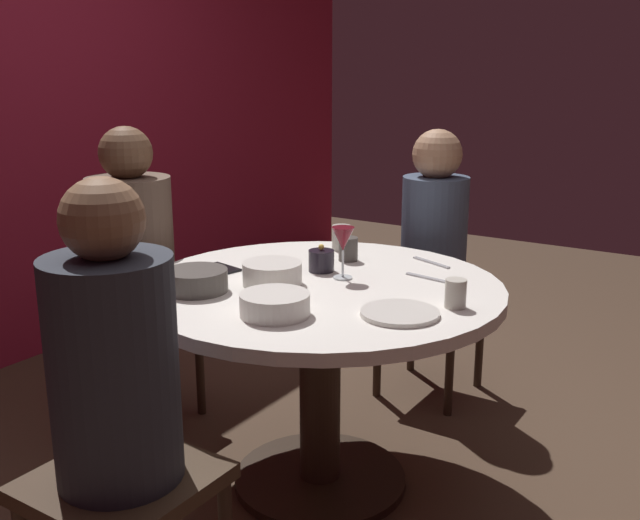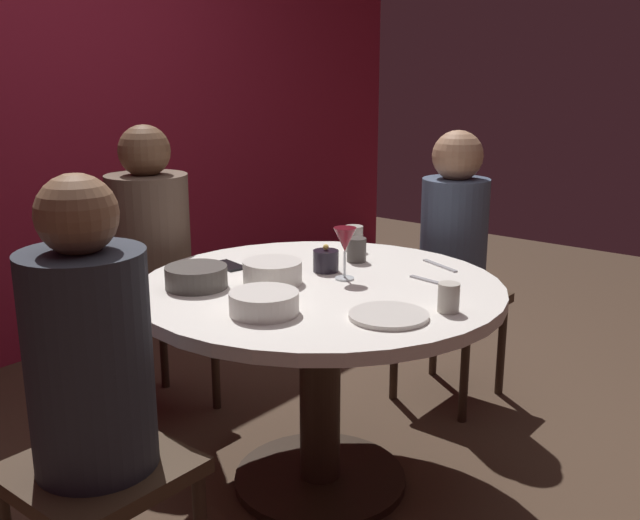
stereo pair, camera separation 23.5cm
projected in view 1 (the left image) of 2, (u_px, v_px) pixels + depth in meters
The scene contains 17 objects.
ground_plane at pixel (320, 482), 2.56m from camera, with size 8.00×8.00×0.00m, color #4C3828.
dining_table at pixel (320, 333), 2.41m from camera, with size 1.20×1.20×0.73m.
seated_diner_left at pixel (114, 375), 1.67m from camera, with size 0.40×0.40×1.19m.
seated_diner_back at pixel (132, 246), 2.83m from camera, with size 0.40×0.40×1.20m.
seated_diner_right at pixel (434, 234), 3.09m from camera, with size 0.40×0.40×1.17m.
candle_holder at pixel (321, 261), 2.51m from camera, with size 0.09×0.09×0.10m.
wine_glass at pixel (343, 241), 2.39m from camera, with size 0.08×0.08×0.18m.
dinner_plate at pixel (400, 313), 2.06m from camera, with size 0.23×0.23×0.01m, color silver.
cell_phone at pixel (222, 268), 2.54m from camera, with size 0.07×0.14×0.01m, color black.
bowl_serving_large at pixel (196, 280), 2.28m from camera, with size 0.20×0.20×0.07m, color #4C4742.
bowl_salad_center at pixel (275, 304), 2.06m from camera, with size 0.20×0.20×0.06m, color silver.
bowl_small_white at pixel (272, 273), 2.35m from camera, with size 0.19×0.19×0.07m, color silver.
cup_near_candle at pixel (341, 238), 2.80m from camera, with size 0.07×0.07×0.10m, color #B2ADA3.
cup_by_left_diner at pixel (456, 293), 2.12m from camera, with size 0.06×0.06×0.09m, color beige.
cup_by_right_diner at pixel (348, 249), 2.64m from camera, with size 0.07×0.07×0.09m, color #4C4742.
fork_near_plate at pixel (431, 262), 2.62m from camera, with size 0.02×0.18×0.01m, color #B7B7BC.
knife_near_plate at pixel (429, 278), 2.42m from camera, with size 0.02×0.18×0.01m, color #B7B7BC.
Camera 1 is at (-1.90, -1.24, 1.41)m, focal length 40.70 mm.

